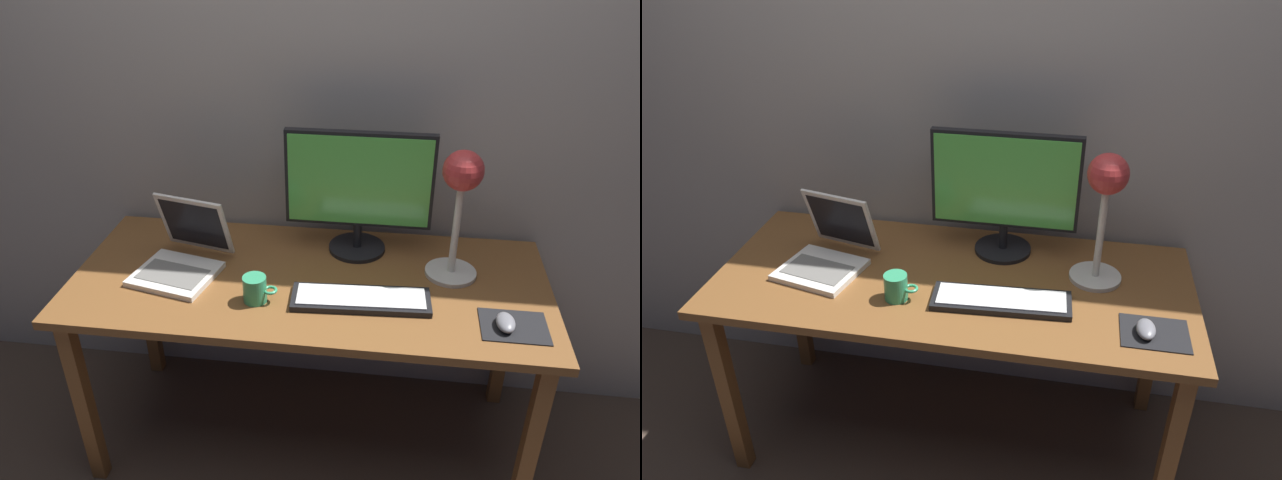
{
  "view_description": "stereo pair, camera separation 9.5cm",
  "coord_description": "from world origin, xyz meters",
  "views": [
    {
      "loc": [
        0.26,
        -1.69,
        1.87
      ],
      "look_at": [
        0.04,
        -0.05,
        0.92
      ],
      "focal_mm": 33.99,
      "sensor_mm": 36.0,
      "label": 1
    },
    {
      "loc": [
        0.35,
        -1.67,
        1.87
      ],
      "look_at": [
        0.04,
        -0.05,
        0.92
      ],
      "focal_mm": 33.99,
      "sensor_mm": 36.0,
      "label": 2
    }
  ],
  "objects": [
    {
      "name": "mouse",
      "position": [
        0.62,
        -0.19,
        0.76
      ],
      "size": [
        0.06,
        0.1,
        0.03
      ],
      "primitive_type": "ellipsoid",
      "color": "slate",
      "rests_on": "mousepad"
    },
    {
      "name": "coffee_mug",
      "position": [
        -0.15,
        -0.15,
        0.78
      ],
      "size": [
        0.11,
        0.08,
        0.09
      ],
      "color": "#339966",
      "rests_on": "desk"
    },
    {
      "name": "mousepad",
      "position": [
        0.65,
        -0.18,
        0.74
      ],
      "size": [
        0.2,
        0.16,
        0.0
      ],
      "primitive_type": "cube",
      "color": "black",
      "rests_on": "desk"
    },
    {
      "name": "monitor",
      "position": [
        0.14,
        0.21,
        0.99
      ],
      "size": [
        0.51,
        0.2,
        0.45
      ],
      "color": "black",
      "rests_on": "desk"
    },
    {
      "name": "laptop",
      "position": [
        -0.43,
        0.02,
        0.81
      ],
      "size": [
        0.32,
        0.35,
        0.24
      ],
      "color": "silver",
      "rests_on": "desk"
    },
    {
      "name": "ground_plane",
      "position": [
        0.0,
        0.0,
        0.0
      ],
      "size": [
        4.8,
        4.8,
        0.0
      ],
      "primitive_type": "plane",
      "color": "#47382D",
      "rests_on": "ground"
    },
    {
      "name": "desk_lamp",
      "position": [
        0.47,
        0.09,
        1.05
      ],
      "size": [
        0.17,
        0.17,
        0.45
      ],
      "color": "beige",
      "rests_on": "desk"
    },
    {
      "name": "back_wall",
      "position": [
        0.0,
        0.4,
        1.3
      ],
      "size": [
        4.8,
        0.06,
        2.6
      ],
      "primitive_type": "cube",
      "color": "#A8A099",
      "rests_on": "ground"
    },
    {
      "name": "keyboard_main",
      "position": [
        0.18,
        -0.12,
        0.75
      ],
      "size": [
        0.45,
        0.16,
        0.03
      ],
      "color": "black",
      "rests_on": "desk"
    },
    {
      "name": "desk",
      "position": [
        0.0,
        0.0,
        0.66
      ],
      "size": [
        1.6,
        0.7,
        0.74
      ],
      "color": "brown",
      "rests_on": "ground"
    }
  ]
}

